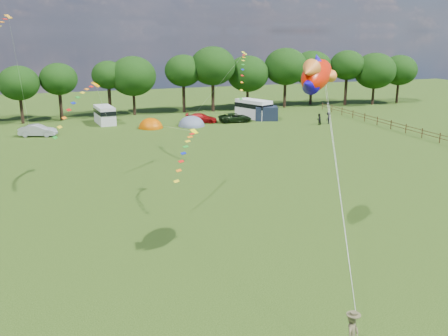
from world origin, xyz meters
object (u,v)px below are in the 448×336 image
object	(u,v)px
tent_greyblue	(192,126)
walker_a	(319,119)
campervan_d	(254,108)
tent_orange	(151,128)
car_d	(235,118)
fish_kite	(315,75)
walker_b	(328,118)
car_c	(201,118)
car_b	(38,131)
campervan_c	(105,114)

from	to	relation	value
tent_greyblue	walker_a	distance (m)	17.58
campervan_d	tent_orange	xyz separation A→B (m)	(-15.93, -2.58, -1.46)
tent_greyblue	walker_a	world-z (taller)	walker_a
tent_orange	tent_greyblue	size ratio (longest dim) A/B	0.90
walker_a	car_d	bearing A→B (deg)	-52.85
fish_kite	tent_greyblue	bearing A→B (deg)	37.07
tent_orange	tent_greyblue	distance (m)	5.58
tent_orange	fish_kite	xyz separation A→B (m)	(0.95, -42.20, 10.30)
tent_greyblue	fish_kite	bearing A→B (deg)	-96.30
walker_b	fish_kite	bearing A→B (deg)	18.80
car_c	tent_greyblue	world-z (taller)	tent_greyblue
campervan_d	tent_greyblue	xyz separation A→B (m)	(-10.37, -3.01, -1.46)
tent_greyblue	car_c	bearing A→B (deg)	45.66
car_b	campervan_d	distance (m)	30.39
campervan_c	fish_kite	xyz separation A→B (m)	(6.40, -47.37, 9.00)
campervan_d	car_b	bearing A→B (deg)	72.21
tent_greyblue	walker_b	world-z (taller)	walker_b
car_c	campervan_d	world-z (taller)	campervan_d
car_c	car_d	world-z (taller)	car_d
car_d	campervan_d	xyz separation A→B (m)	(3.70, 2.20, 0.83)
car_c	fish_kite	size ratio (longest dim) A/B	1.11
car_d	tent_orange	xyz separation A→B (m)	(-12.23, -0.38, -0.63)
car_b	campervan_c	bearing A→B (deg)	-37.92
car_c	tent_greyblue	xyz separation A→B (m)	(-2.03, -2.08, -0.62)
tent_orange	walker_a	distance (m)	23.06
car_c	walker_b	size ratio (longest dim) A/B	2.60
tent_orange	tent_greyblue	bearing A→B (deg)	-4.36
car_c	car_d	bearing A→B (deg)	-80.42
campervan_d	walker_b	xyz separation A→B (m)	(8.18, -7.63, -0.66)
car_d	tent_greyblue	world-z (taller)	tent_greyblue
car_d	car_b	bearing A→B (deg)	97.59
campervan_c	tent_greyblue	size ratio (longest dim) A/B	1.30
car_b	walker_b	distance (m)	38.55
campervan_c	tent_greyblue	world-z (taller)	campervan_c
car_b	campervan_c	distance (m)	10.77
car_c	walker_a	xyz separation A→B (m)	(14.80, -7.09, 0.16)
car_b	car_c	bearing A→B (deg)	-66.16
car_d	campervan_c	size ratio (longest dim) A/B	0.91
car_b	campervan_d	world-z (taller)	campervan_d
campervan_c	tent_orange	distance (m)	7.63
car_d	tent_greyblue	size ratio (longest dim) A/B	1.18
car_b	tent_greyblue	world-z (taller)	car_b
campervan_c	walker_a	world-z (taller)	campervan_c
car_c	campervan_c	size ratio (longest dim) A/B	0.82
walker_a	campervan_c	bearing A→B (deg)	-43.92
campervan_c	walker_a	size ratio (longest dim) A/B	3.28
walker_b	car_b	bearing A→B (deg)	-45.23
car_b	walker_a	bearing A→B (deg)	-80.05
campervan_c	fish_kite	size ratio (longest dim) A/B	1.35
tent_greyblue	walker_a	bearing A→B (deg)	-16.58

